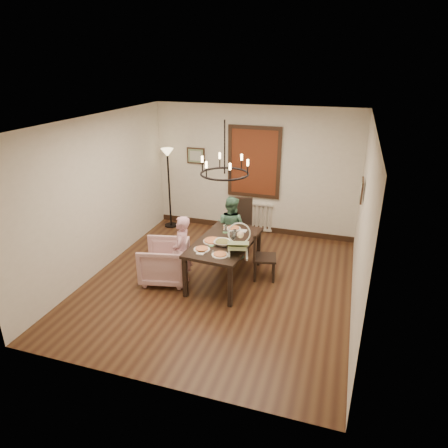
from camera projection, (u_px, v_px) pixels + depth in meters
The scene contains 17 objects.
room_shell at pixel (225, 201), 6.83m from camera, with size 4.51×5.00×2.81m.
dining_table at pixel (225, 245), 6.90m from camera, with size 1.03×1.68×0.76m.
chair_far at pixel (239, 226), 8.06m from camera, with size 0.48×0.48×1.09m, color black, non-canonical shape.
chair_right at pixel (265, 255), 7.04m from camera, with size 0.40×0.40×0.91m, color black, non-canonical shape.
armchair at pixel (164, 262), 7.01m from camera, with size 0.78×0.80×0.72m, color beige.
elderly_woman at pixel (182, 258), 6.79m from camera, with size 0.39×0.25×1.06m, color #CC90A0.
seated_man at pixel (231, 232), 7.81m from camera, with size 0.51×0.39×1.04m, color #487A60.
baby_bouncer at pixel (238, 243), 6.39m from camera, with size 0.39×0.53×0.35m, color beige, non-canonical shape.
salad_bowl at pixel (222, 242), 6.71m from camera, with size 0.35×0.35×0.09m, color white.
pizza_platter at pixel (212, 241), 6.83m from camera, with size 0.31×0.31×0.04m, color tan.
drinking_glass at pixel (234, 235), 6.90m from camera, with size 0.08×0.08×0.15m, color silver.
window_blinds at pixel (254, 162), 8.60m from camera, with size 1.00×0.03×1.40m, color maroon.
radiator at pixel (253, 216), 9.10m from camera, with size 0.92×0.12×0.62m, color silver, non-canonical shape.
picture_back at pixel (196, 156), 8.97m from camera, with size 0.42×0.03×0.36m, color black.
picture_right at pixel (362, 190), 6.59m from camera, with size 0.42×0.03×0.36m, color black.
floor_lamp at pixel (169, 189), 9.13m from camera, with size 0.30×0.30×1.80m, color black, non-canonical shape.
chandelier at pixel (225, 174), 6.42m from camera, with size 0.80×0.80×0.04m, color black.
Camera 1 is at (1.95, -5.80, 3.64)m, focal length 32.00 mm.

